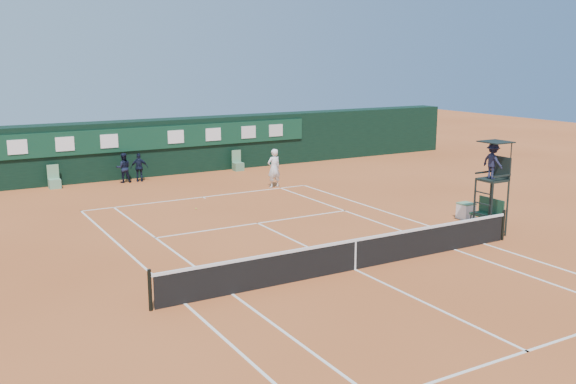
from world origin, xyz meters
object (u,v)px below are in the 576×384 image
object	(u,v)px
umpire_chair	(493,168)
cooler	(466,211)
player	(274,168)
tennis_net	(355,254)
player_bench	(488,212)

from	to	relation	value
umpire_chair	cooler	xyz separation A→B (m)	(1.03, 2.16, -2.13)
umpire_chair	player	size ratio (longest dim) A/B	1.78
umpire_chair	player	distance (m)	11.88
tennis_net	cooler	size ratio (longest dim) A/B	20.00
umpire_chair	player_bench	distance (m)	2.21
tennis_net	player	size ratio (longest dim) A/B	6.70
tennis_net	umpire_chair	distance (m)	6.83
cooler	player_bench	bearing A→B (deg)	-98.32
umpire_chair	cooler	bearing A→B (deg)	64.48
cooler	player	size ratio (longest dim) A/B	0.34
cooler	player	bearing A→B (deg)	111.06
cooler	umpire_chair	bearing A→B (deg)	-115.52
player_bench	player	distance (m)	11.21
umpire_chair	player	world-z (taller)	umpire_chair
player	player_bench	bearing A→B (deg)	103.65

